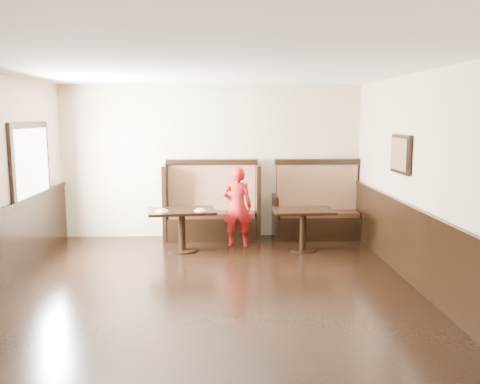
{
  "coord_description": "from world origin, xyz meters",
  "views": [
    {
      "loc": [
        0.14,
        -5.88,
        2.23
      ],
      "look_at": [
        0.48,
        2.35,
        1.0
      ],
      "focal_mm": 38.0,
      "sensor_mm": 36.0,
      "label": 1
    }
  ],
  "objects": [
    {
      "name": "room_shell",
      "position": [
        -0.3,
        0.28,
        0.67
      ],
      "size": [
        7.0,
        7.0,
        7.0
      ],
      "color": "beige",
      "rests_on": "ground"
    },
    {
      "name": "pizza_plate_left",
      "position": [
        -0.8,
        2.28,
        0.71
      ],
      "size": [
        0.21,
        0.21,
        0.04
      ],
      "color": "white",
      "rests_on": "table_main"
    },
    {
      "name": "child",
      "position": [
        0.45,
        2.71,
        0.69
      ],
      "size": [
        0.53,
        0.36,
        1.39
      ],
      "primitive_type": "imported",
      "rotation": [
        0.0,
        0.0,
        3.08
      ],
      "color": "#A51114",
      "rests_on": "ground"
    },
    {
      "name": "ground",
      "position": [
        0.0,
        0.0,
        0.0
      ],
      "size": [
        7.0,
        7.0,
        0.0
      ],
      "primitive_type": "plane",
      "color": "black",
      "rests_on": "ground"
    },
    {
      "name": "table_main",
      "position": [
        -0.48,
        2.4,
        0.54
      ],
      "size": [
        1.18,
        0.83,
        0.7
      ],
      "rotation": [
        0.0,
        0.0,
        0.14
      ],
      "color": "black",
      "rests_on": "ground"
    },
    {
      "name": "pizza_plate_right",
      "position": [
        -0.18,
        2.32,
        0.71
      ],
      "size": [
        0.19,
        0.19,
        0.04
      ],
      "color": "white",
      "rests_on": "table_main"
    },
    {
      "name": "booth_neighbor",
      "position": [
        1.95,
        3.29,
        0.48
      ],
      "size": [
        1.65,
        0.72,
        1.45
      ],
      "color": "black",
      "rests_on": "ground"
    },
    {
      "name": "table_neighbor",
      "position": [
        1.54,
        2.39,
        0.52
      ],
      "size": [
        1.02,
        0.68,
        0.69
      ],
      "rotation": [
        0.0,
        0.0,
        0.03
      ],
      "color": "black",
      "rests_on": "ground"
    },
    {
      "name": "booth_main",
      "position": [
        0.0,
        3.3,
        0.53
      ],
      "size": [
        1.75,
        0.72,
        1.45
      ],
      "color": "black",
      "rests_on": "ground"
    }
  ]
}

